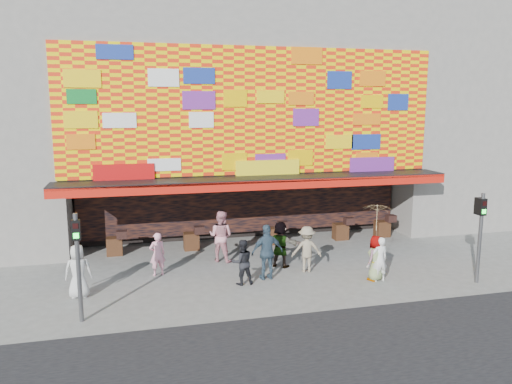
% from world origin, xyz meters
% --- Properties ---
extents(ground, '(90.00, 90.00, 0.00)m').
position_xyz_m(ground, '(0.00, 0.00, 0.00)').
color(ground, slate).
rests_on(ground, ground).
extents(shop_building, '(15.20, 9.40, 10.00)m').
position_xyz_m(shop_building, '(0.00, 8.18, 5.23)').
color(shop_building, gray).
rests_on(shop_building, ground).
extents(neighbor_right, '(11.00, 8.00, 12.00)m').
position_xyz_m(neighbor_right, '(13.00, 8.00, 6.00)').
color(neighbor_right, gray).
rests_on(neighbor_right, ground).
extents(signal_left, '(0.22, 0.20, 3.00)m').
position_xyz_m(signal_left, '(-6.20, -1.50, 1.86)').
color(signal_left, '#59595B').
rests_on(signal_left, ground).
extents(signal_right, '(0.22, 0.20, 3.00)m').
position_xyz_m(signal_right, '(6.20, -1.50, 1.86)').
color(signal_right, '#59595B').
rests_on(signal_right, ground).
extents(ped_a, '(0.82, 0.54, 1.65)m').
position_xyz_m(ped_a, '(-6.42, 0.34, 0.83)').
color(ped_a, silver).
rests_on(ped_a, ground).
extents(ped_b, '(0.61, 0.47, 1.50)m').
position_xyz_m(ped_b, '(-3.98, 1.80, 0.75)').
color(ped_b, '#F9A1BB').
rests_on(ped_b, ground).
extents(ped_c, '(0.76, 0.61, 1.50)m').
position_xyz_m(ped_c, '(-1.36, 0.23, 0.75)').
color(ped_c, black).
rests_on(ped_c, ground).
extents(ped_d, '(1.15, 0.80, 1.63)m').
position_xyz_m(ped_d, '(1.11, 0.91, 0.81)').
color(ped_d, gray).
rests_on(ped_d, ground).
extents(ped_e, '(1.14, 0.56, 1.88)m').
position_xyz_m(ped_e, '(-0.44, 0.51, 0.94)').
color(ped_e, '#374D60').
rests_on(ped_e, ground).
extents(ped_f, '(1.52, 1.35, 1.68)m').
position_xyz_m(ped_f, '(0.37, 1.64, 0.84)').
color(ped_f, gray).
rests_on(ped_f, ground).
extents(ped_g, '(0.89, 0.80, 1.53)m').
position_xyz_m(ped_g, '(3.04, -0.47, 0.76)').
color(ped_g, gray).
rests_on(ped_g, ground).
extents(ped_h, '(0.57, 0.40, 1.51)m').
position_xyz_m(ped_h, '(3.13, -0.59, 0.75)').
color(ped_h, silver).
rests_on(ped_h, ground).
extents(ped_i, '(1.18, 1.12, 1.92)m').
position_xyz_m(ped_i, '(-1.60, 2.83, 0.96)').
color(ped_i, pink).
rests_on(ped_i, ground).
extents(parasol, '(1.23, 1.24, 1.85)m').
position_xyz_m(parasol, '(3.04, -0.47, 2.15)').
color(parasol, beige).
rests_on(parasol, ground).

